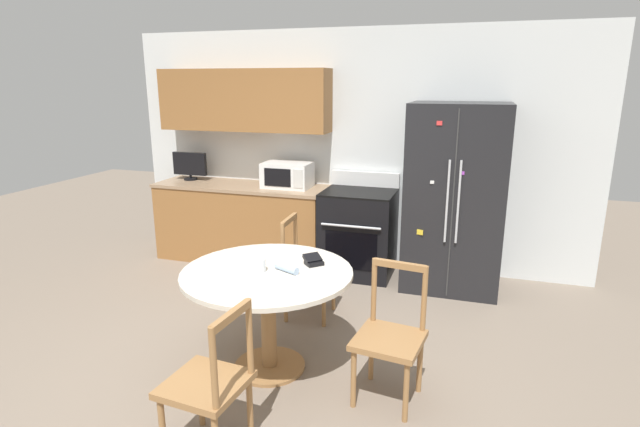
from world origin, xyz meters
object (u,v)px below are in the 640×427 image
object	(u,v)px
refrigerator	(455,198)
candle_glass	(259,266)
dining_chair_right	(390,337)
dining_chair_near	(210,385)
countertop_tv	(190,165)
microwave	(287,175)
dining_chair_far	(307,270)
wallet	(313,261)
oven_range	(358,232)

from	to	relation	value
refrigerator	candle_glass	distance (m)	2.35
dining_chair_right	candle_glass	xyz separation A→B (m)	(-0.94, 0.05, 0.37)
dining_chair_near	countertop_tv	bearing A→B (deg)	37.97
dining_chair_right	candle_glass	size ratio (longest dim) A/B	9.77
candle_glass	microwave	bearing A→B (deg)	106.09
countertop_tv	refrigerator	bearing A→B (deg)	-2.82
candle_glass	dining_chair_far	bearing A→B (deg)	88.22
candle_glass	wallet	size ratio (longest dim) A/B	0.53
wallet	oven_range	bearing A→B (deg)	92.84
countertop_tv	candle_glass	distance (m)	2.88
dining_chair_far	dining_chair_right	size ratio (longest dim) A/B	1.00
refrigerator	wallet	size ratio (longest dim) A/B	10.61
microwave	countertop_tv	distance (m)	1.27
countertop_tv	wallet	xyz separation A→B (m)	(2.19, -1.92, -0.29)
dining_chair_far	wallet	world-z (taller)	dining_chair_far
countertop_tv	dining_chair_near	xyz separation A→B (m)	(1.96, -3.04, -0.64)
refrigerator	microwave	xyz separation A→B (m)	(-1.81, 0.09, 0.11)
microwave	dining_chair_far	size ratio (longest dim) A/B	0.58
refrigerator	dining_chair_far	bearing A→B (deg)	-137.00
countertop_tv	dining_chair_far	world-z (taller)	countertop_tv
refrigerator	microwave	size ratio (longest dim) A/B	3.52
oven_range	refrigerator	bearing A→B (deg)	-2.81
oven_range	wallet	xyz separation A→B (m)	(0.09, -1.82, 0.32)
dining_chair_far	wallet	size ratio (longest dim) A/B	5.17
candle_glass	dining_chair_right	bearing A→B (deg)	-3.21
dining_chair_right	candle_glass	world-z (taller)	dining_chair_right
dining_chair_near	candle_glass	world-z (taller)	dining_chair_near
dining_chair_far	candle_glass	world-z (taller)	dining_chair_far
dining_chair_far	candle_glass	xyz separation A→B (m)	(-0.03, -0.92, 0.37)
wallet	microwave	bearing A→B (deg)	116.34
wallet	dining_chair_far	bearing A→B (deg)	112.95
dining_chair_far	candle_glass	bearing A→B (deg)	-4.00
microwave	dining_chair_right	xyz separation A→B (m)	(1.55, -2.16, -0.60)
dining_chair_near	refrigerator	bearing A→B (deg)	-16.03
oven_range	dining_chair_far	distance (m)	1.16
refrigerator	wallet	xyz separation A→B (m)	(-0.89, -1.77, -0.14)
countertop_tv	candle_glass	xyz separation A→B (m)	(1.88, -2.17, -0.28)
oven_range	countertop_tv	bearing A→B (deg)	177.17
microwave	wallet	size ratio (longest dim) A/B	3.02
refrigerator	candle_glass	bearing A→B (deg)	-120.83
dining_chair_right	candle_glass	bearing A→B (deg)	4.08
refrigerator	wallet	bearing A→B (deg)	-116.75
refrigerator	wallet	distance (m)	1.98
refrigerator	oven_range	size ratio (longest dim) A/B	1.71
dining_chair_right	dining_chair_near	bearing A→B (deg)	51.14
refrigerator	dining_chair_right	bearing A→B (deg)	-97.30
dining_chair_far	wallet	xyz separation A→B (m)	(0.28, -0.67, 0.35)
refrigerator	dining_chair_right	world-z (taller)	refrigerator
dining_chair_far	dining_chair_right	world-z (taller)	same
dining_chair_near	wallet	size ratio (longest dim) A/B	5.17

